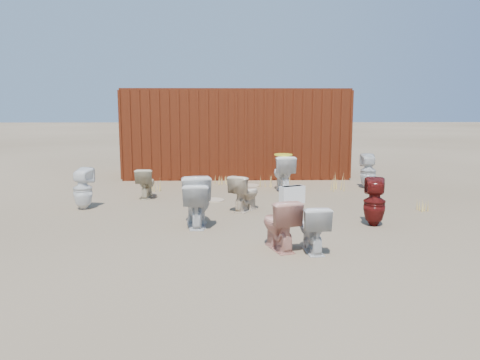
{
  "coord_description": "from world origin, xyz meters",
  "views": [
    {
      "loc": [
        -0.24,
        -8.18,
        1.93
      ],
      "look_at": [
        0.0,
        0.6,
        0.55
      ],
      "focal_mm": 35.0,
      "sensor_mm": 36.0,
      "label": 1
    }
  ],
  "objects_px": {
    "toilet_front_e": "(313,228)",
    "toilet_back_e": "(368,171)",
    "toilet_front_maroon": "(374,202)",
    "toilet_back_yellowlid": "(283,173)",
    "toilet_back_a": "(83,189)",
    "toilet_front_pink": "(279,224)",
    "shipping_container": "(236,132)",
    "loose_tank": "(292,195)",
    "toilet_front_a": "(195,199)",
    "toilet_back_beige_left": "(146,183)",
    "toilet_back_beige_right": "(245,193)",
    "toilet_front_c": "(198,205)"
  },
  "relations": [
    {
      "from": "toilet_back_a",
      "to": "toilet_front_maroon",
      "type": "bearing_deg",
      "value": 179.23
    },
    {
      "from": "toilet_front_e",
      "to": "toilet_front_a",
      "type": "bearing_deg",
      "value": -46.99
    },
    {
      "from": "toilet_front_maroon",
      "to": "toilet_front_e",
      "type": "xyz_separation_m",
      "value": [
        -1.26,
        -1.36,
        -0.07
      ]
    },
    {
      "from": "shipping_container",
      "to": "toilet_front_e",
      "type": "bearing_deg",
      "value": -83.01
    },
    {
      "from": "toilet_front_maroon",
      "to": "toilet_front_e",
      "type": "distance_m",
      "value": 1.85
    },
    {
      "from": "toilet_front_maroon",
      "to": "toilet_back_a",
      "type": "bearing_deg",
      "value": -1.07
    },
    {
      "from": "toilet_front_c",
      "to": "toilet_back_yellowlid",
      "type": "relative_size",
      "value": 0.89
    },
    {
      "from": "loose_tank",
      "to": "toilet_front_e",
      "type": "bearing_deg",
      "value": -115.87
    },
    {
      "from": "toilet_back_beige_right",
      "to": "toilet_back_e",
      "type": "xyz_separation_m",
      "value": [
        3.02,
        2.35,
        0.07
      ]
    },
    {
      "from": "toilet_back_beige_right",
      "to": "toilet_back_a",
      "type": "bearing_deg",
      "value": 29.43
    },
    {
      "from": "toilet_front_pink",
      "to": "toilet_back_beige_left",
      "type": "relative_size",
      "value": 1.1
    },
    {
      "from": "toilet_front_a",
      "to": "toilet_back_yellowlid",
      "type": "distance_m",
      "value": 3.6
    },
    {
      "from": "toilet_front_e",
      "to": "toilet_back_e",
      "type": "xyz_separation_m",
      "value": [
        2.21,
        4.88,
        0.09
      ]
    },
    {
      "from": "toilet_front_c",
      "to": "toilet_back_a",
      "type": "height_order",
      "value": "toilet_back_a"
    },
    {
      "from": "toilet_back_a",
      "to": "loose_tank",
      "type": "relative_size",
      "value": 1.57
    },
    {
      "from": "toilet_front_maroon",
      "to": "toilet_back_yellowlid",
      "type": "relative_size",
      "value": 0.95
    },
    {
      "from": "loose_tank",
      "to": "toilet_front_maroon",
      "type": "bearing_deg",
      "value": -82.18
    },
    {
      "from": "toilet_back_e",
      "to": "toilet_front_e",
      "type": "bearing_deg",
      "value": 69.8
    },
    {
      "from": "toilet_front_a",
      "to": "toilet_back_beige_left",
      "type": "distance_m",
      "value": 2.58
    },
    {
      "from": "toilet_front_a",
      "to": "toilet_front_pink",
      "type": "xyz_separation_m",
      "value": [
        1.24,
        -1.4,
        -0.07
      ]
    },
    {
      "from": "toilet_front_pink",
      "to": "toilet_back_e",
      "type": "height_order",
      "value": "toilet_back_e"
    },
    {
      "from": "toilet_front_a",
      "to": "toilet_front_maroon",
      "type": "distance_m",
      "value": 2.94
    },
    {
      "from": "toilet_back_e",
      "to": "toilet_front_c",
      "type": "bearing_deg",
      "value": 46.63
    },
    {
      "from": "toilet_front_a",
      "to": "toilet_front_pink",
      "type": "relative_size",
      "value": 1.2
    },
    {
      "from": "toilet_front_c",
      "to": "toilet_back_a",
      "type": "distance_m",
      "value": 2.64
    },
    {
      "from": "toilet_front_a",
      "to": "toilet_back_yellowlid",
      "type": "relative_size",
      "value": 1.03
    },
    {
      "from": "toilet_front_pink",
      "to": "toilet_back_a",
      "type": "xyz_separation_m",
      "value": [
        -3.44,
        2.62,
        0.04
      ]
    },
    {
      "from": "toilet_front_a",
      "to": "loose_tank",
      "type": "distance_m",
      "value": 2.5
    },
    {
      "from": "toilet_back_yellowlid",
      "to": "toilet_front_c",
      "type": "bearing_deg",
      "value": 56.41
    },
    {
      "from": "toilet_front_maroon",
      "to": "toilet_back_yellowlid",
      "type": "height_order",
      "value": "toilet_back_yellowlid"
    },
    {
      "from": "toilet_front_pink",
      "to": "toilet_back_a",
      "type": "relative_size",
      "value": 0.9
    },
    {
      "from": "toilet_front_e",
      "to": "loose_tank",
      "type": "relative_size",
      "value": 1.29
    },
    {
      "from": "toilet_front_pink",
      "to": "toilet_back_yellowlid",
      "type": "distance_m",
      "value": 4.54
    },
    {
      "from": "toilet_front_a",
      "to": "toilet_back_e",
      "type": "distance_m",
      "value": 5.14
    },
    {
      "from": "shipping_container",
      "to": "toilet_front_maroon",
      "type": "height_order",
      "value": "shipping_container"
    },
    {
      "from": "shipping_container",
      "to": "toilet_front_e",
      "type": "relative_size",
      "value": 9.28
    },
    {
      "from": "toilet_back_a",
      "to": "shipping_container",
      "type": "bearing_deg",
      "value": -108.66
    },
    {
      "from": "toilet_front_c",
      "to": "toilet_back_beige_right",
      "type": "bearing_deg",
      "value": -123.0
    },
    {
      "from": "toilet_front_pink",
      "to": "loose_tank",
      "type": "height_order",
      "value": "toilet_front_pink"
    },
    {
      "from": "toilet_back_yellowlid",
      "to": "toilet_front_pink",
      "type": "bearing_deg",
      "value": 77.61
    },
    {
      "from": "toilet_front_pink",
      "to": "toilet_back_beige_left",
      "type": "bearing_deg",
      "value": -74.29
    },
    {
      "from": "loose_tank",
      "to": "toilet_back_a",
      "type": "bearing_deg",
      "value": 163.43
    },
    {
      "from": "toilet_front_pink",
      "to": "toilet_back_e",
      "type": "bearing_deg",
      "value": -136.89
    },
    {
      "from": "toilet_front_pink",
      "to": "toilet_back_yellowlid",
      "type": "height_order",
      "value": "toilet_back_yellowlid"
    },
    {
      "from": "toilet_front_pink",
      "to": "toilet_front_maroon",
      "type": "xyz_separation_m",
      "value": [
        1.69,
        1.23,
        0.04
      ]
    },
    {
      "from": "toilet_back_beige_right",
      "to": "toilet_front_a",
      "type": "bearing_deg",
      "value": 82.67
    },
    {
      "from": "toilet_back_beige_right",
      "to": "loose_tank",
      "type": "relative_size",
      "value": 1.36
    },
    {
      "from": "shipping_container",
      "to": "toilet_back_beige_left",
      "type": "height_order",
      "value": "shipping_container"
    },
    {
      "from": "toilet_back_beige_left",
      "to": "toilet_front_maroon",
      "type": "bearing_deg",
      "value": 150.14
    },
    {
      "from": "toilet_front_e",
      "to": "toilet_back_a",
      "type": "height_order",
      "value": "toilet_back_a"
    }
  ]
}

